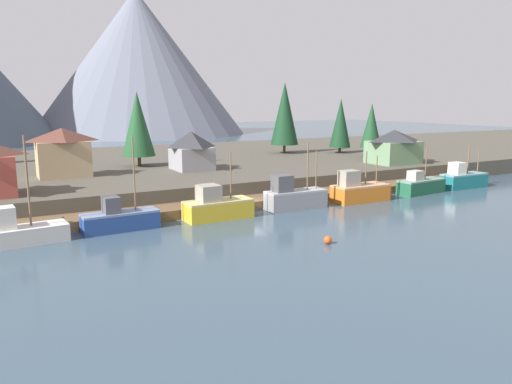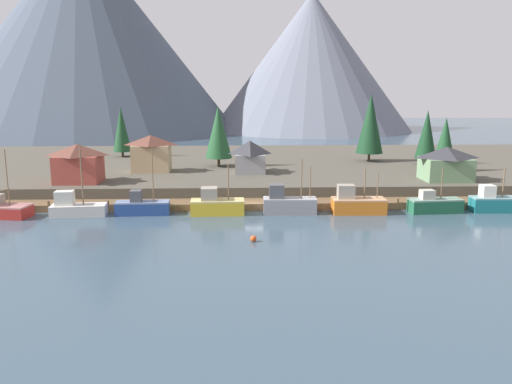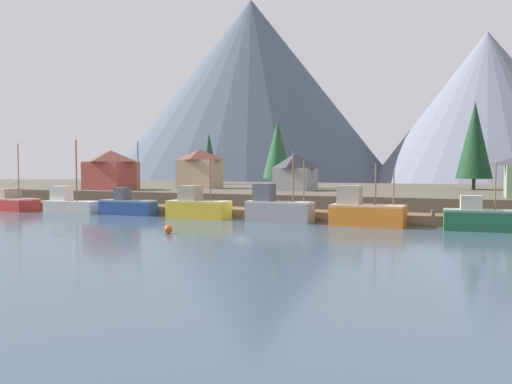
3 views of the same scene
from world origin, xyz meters
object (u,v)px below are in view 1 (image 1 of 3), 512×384
(fishing_boat_orange, at_px, (359,191))
(house_tan, at_px, (63,152))
(channel_buoy, at_px, (328,240))
(fishing_boat_teal, at_px, (463,179))
(fishing_boat_blue, at_px, (120,219))
(conifer_near_right, at_px, (371,126))
(house_grey, at_px, (192,150))
(fishing_boat_white, at_px, (19,231))
(fishing_boat_yellow, at_px, (217,207))
(house_green, at_px, (394,146))
(conifer_back_left, at_px, (340,123))
(fishing_boat_grey, at_px, (294,197))
(conifer_mid_left, at_px, (138,124))
(fishing_boat_green, at_px, (421,185))
(conifer_mid_right, at_px, (285,114))

(fishing_boat_orange, bearing_deg, house_tan, 146.56)
(channel_buoy, bearing_deg, fishing_boat_teal, 21.13)
(fishing_boat_blue, bearing_deg, conifer_near_right, 19.95)
(house_grey, relative_size, house_tan, 0.89)
(house_tan, bearing_deg, fishing_boat_white, -107.40)
(fishing_boat_blue, bearing_deg, fishing_boat_yellow, -3.38)
(fishing_boat_yellow, relative_size, fishing_boat_teal, 1.00)
(house_green, bearing_deg, conifer_back_left, 80.35)
(fishing_boat_white, distance_m, channel_buoy, 26.43)
(fishing_boat_grey, xyz_separation_m, channel_buoy, (-5.07, -13.03, -1.05))
(fishing_boat_grey, height_order, conifer_near_right, conifer_near_right)
(conifer_mid_left, height_order, conifer_back_left, conifer_mid_left)
(conifer_back_left, bearing_deg, conifer_near_right, -88.25)
(house_tan, bearing_deg, channel_buoy, -64.19)
(conifer_near_right, bearing_deg, fishing_boat_teal, -90.62)
(fishing_boat_green, distance_m, conifer_near_right, 22.67)
(conifer_mid_left, bearing_deg, fishing_boat_yellow, -88.85)
(fishing_boat_green, height_order, fishing_boat_teal, fishing_boat_teal)
(fishing_boat_green, bearing_deg, conifer_back_left, 68.20)
(fishing_boat_white, height_order, channel_buoy, fishing_boat_white)
(fishing_boat_yellow, relative_size, house_green, 0.96)
(fishing_boat_white, distance_m, conifer_mid_left, 33.29)
(fishing_boat_green, distance_m, channel_buoy, 28.19)
(fishing_boat_yellow, xyz_separation_m, conifer_near_right, (38.52, 19.69, 6.65))
(house_tan, bearing_deg, conifer_mid_left, 26.09)
(conifer_mid_left, xyz_separation_m, channel_buoy, (5.13, -39.62, -8.45))
(house_grey, height_order, channel_buoy, house_grey)
(house_tan, relative_size, conifer_mid_right, 0.51)
(fishing_boat_white, relative_size, conifer_mid_left, 0.84)
(fishing_boat_white, bearing_deg, fishing_boat_teal, -4.35)
(house_tan, distance_m, conifer_mid_left, 13.00)
(conifer_mid_right, bearing_deg, channel_buoy, -118.04)
(fishing_boat_teal, relative_size, house_tan, 1.08)
(fishing_boat_blue, height_order, fishing_boat_yellow, fishing_boat_blue)
(fishing_boat_grey, height_order, house_tan, house_tan)
(house_grey, bearing_deg, fishing_boat_orange, -54.58)
(conifer_near_right, relative_size, conifer_mid_right, 0.70)
(house_green, height_order, house_tan, house_tan)
(fishing_boat_orange, xyz_separation_m, house_green, (16.40, 11.07, 3.86))
(fishing_boat_green, distance_m, conifer_mid_left, 41.10)
(conifer_mid_right, bearing_deg, conifer_mid_left, -168.92)
(fishing_boat_white, bearing_deg, conifer_back_left, 21.56)
(conifer_back_left, bearing_deg, fishing_boat_teal, -89.92)
(house_grey, height_order, conifer_near_right, conifer_near_right)
(fishing_boat_teal, distance_m, conifer_near_right, 20.64)
(fishing_boat_orange, bearing_deg, fishing_boat_grey, 179.70)
(fishing_boat_teal, relative_size, house_green, 0.96)
(house_green, bearing_deg, fishing_boat_orange, -145.99)
(fishing_boat_green, bearing_deg, fishing_boat_orange, 175.58)
(fishing_boat_grey, distance_m, fishing_boat_teal, 28.64)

